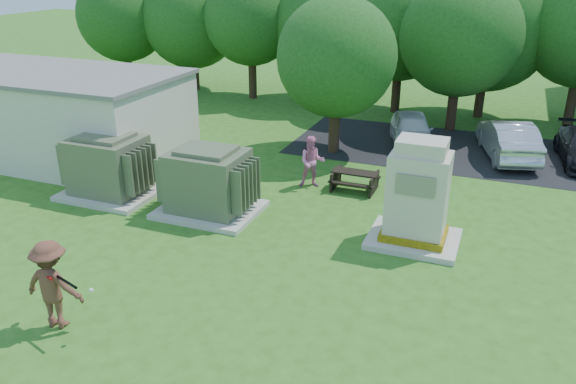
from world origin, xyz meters
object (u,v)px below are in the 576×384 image
at_px(transformer_right, 208,183).
at_px(generator_cabinet, 417,199).
at_px(car_white, 412,130).
at_px(picnic_table, 355,178).
at_px(transformer_left, 109,167).
at_px(batter, 53,285).
at_px(car_silver_a, 508,139).
at_px(person_at_picnic, 312,162).

bearing_deg(transformer_right, generator_cabinet, 3.18).
height_order(transformer_right, car_white, transformer_right).
bearing_deg(car_white, picnic_table, -114.82).
bearing_deg(transformer_left, batter, -60.74).
bearing_deg(car_silver_a, person_at_picnic, 27.93).
bearing_deg(transformer_right, transformer_left, 180.00).
bearing_deg(transformer_right, batter, -91.67).
relative_size(transformer_left, generator_cabinet, 1.01).
height_order(batter, car_silver_a, batter).
bearing_deg(picnic_table, transformer_left, -155.30).
xyz_separation_m(transformer_left, generator_cabinet, (9.90, 0.35, 0.33)).
distance_m(generator_cabinet, car_white, 8.78).
distance_m(picnic_table, person_at_picnic, 1.55).
relative_size(picnic_table, person_at_picnic, 0.86).
xyz_separation_m(transformer_right, car_white, (4.56, 8.95, -0.29)).
bearing_deg(car_silver_a, car_white, -16.45).
relative_size(batter, car_silver_a, 0.45).
bearing_deg(batter, picnic_table, -118.29).
distance_m(picnic_table, car_silver_a, 7.19).
xyz_separation_m(car_white, car_silver_a, (3.74, -0.07, 0.05)).
xyz_separation_m(batter, car_silver_a, (8.49, 15.15, -0.26)).
relative_size(batter, person_at_picnic, 1.12).
bearing_deg(generator_cabinet, car_white, 100.79).
relative_size(generator_cabinet, picnic_table, 1.93).
distance_m(transformer_left, transformer_right, 3.70).
bearing_deg(batter, generator_cabinet, -140.50).
bearing_deg(car_white, batter, -123.02).
bearing_deg(person_at_picnic, picnic_table, -11.41).
xyz_separation_m(batter, person_at_picnic, (2.40, 9.42, -0.11)).
bearing_deg(person_at_picnic, generator_cabinet, -56.10).
bearing_deg(transformer_left, transformer_right, 0.00).
xyz_separation_m(transformer_left, car_white, (8.26, 8.95, -0.29)).
bearing_deg(picnic_table, car_silver_a, 49.81).
distance_m(person_at_picnic, car_white, 6.26).
xyz_separation_m(picnic_table, car_silver_a, (4.63, 5.48, 0.32)).
distance_m(person_at_picnic, car_silver_a, 8.36).
distance_m(batter, person_at_picnic, 9.73).
relative_size(generator_cabinet, person_at_picnic, 1.66).
bearing_deg(car_white, person_at_picnic, -127.69).
distance_m(generator_cabinet, car_silver_a, 8.80).
xyz_separation_m(batter, car_white, (4.75, 15.22, -0.32)).
height_order(batter, car_white, batter).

